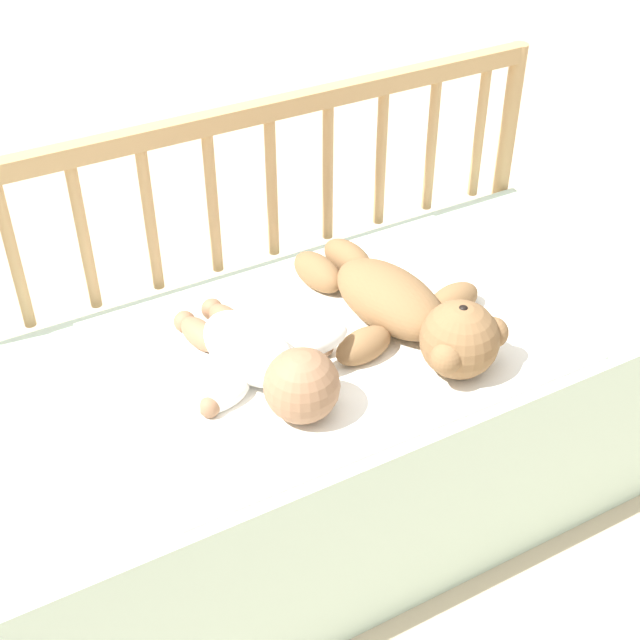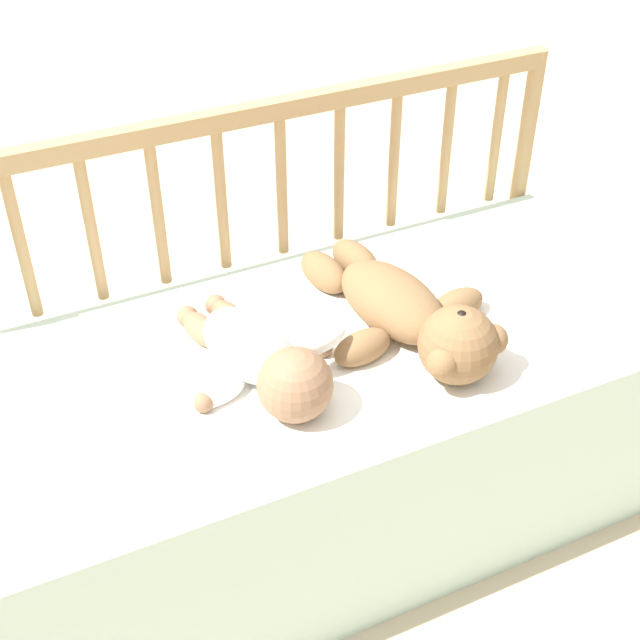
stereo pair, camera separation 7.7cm
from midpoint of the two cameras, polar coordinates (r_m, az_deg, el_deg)
The scene contains 6 objects.
ground_plane at distance 1.92m, azimuth 1.22°, elevation -12.04°, with size 12.00×12.00×0.00m, color #C6B293.
crib_mattress at distance 1.75m, azimuth 1.31°, elevation -7.37°, with size 1.33×0.59×0.44m.
crib_rail at distance 1.77m, azimuth -3.08°, elevation 7.11°, with size 1.33×0.04×0.78m.
blanket at distance 1.61m, azimuth 2.31°, elevation -1.39°, with size 0.80×0.54×0.01m.
teddy_bear at distance 1.60m, azimuth 7.10°, elevation 0.41°, with size 0.34×0.48×0.14m.
baby at distance 1.50m, azimuth -2.32°, elevation -2.48°, with size 0.29×0.39×0.13m.
Camera 2 is at (-0.52, -1.12, 1.47)m, focal length 50.00 mm.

